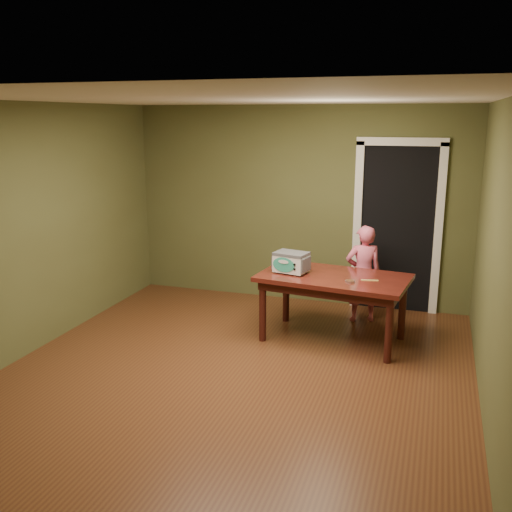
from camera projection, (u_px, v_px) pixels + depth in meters
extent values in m
plane|color=#563018|center=(234.00, 374.00, 5.56)|extent=(5.00, 5.00, 0.00)
cube|color=#4E532C|center=(298.00, 205.00, 7.56)|extent=(4.50, 0.02, 2.60)
cube|color=#4E532C|center=(66.00, 345.00, 2.94)|extent=(4.50, 0.02, 2.60)
cube|color=#4E532C|center=(30.00, 230.00, 5.92)|extent=(0.02, 5.00, 2.60)
cube|color=#4E532C|center=(496.00, 263.00, 4.58)|extent=(0.02, 5.00, 2.60)
cube|color=white|center=(232.00, 98.00, 4.94)|extent=(4.50, 5.00, 0.02)
cube|color=black|center=(399.00, 225.00, 7.51)|extent=(0.90, 0.60, 2.10)
cube|color=black|center=(397.00, 230.00, 7.22)|extent=(0.90, 0.02, 2.10)
cube|color=white|center=(357.00, 228.00, 7.35)|extent=(0.10, 0.06, 2.20)
cube|color=white|center=(438.00, 232.00, 7.06)|extent=(0.10, 0.06, 2.20)
cube|color=white|center=(402.00, 142.00, 6.94)|extent=(1.10, 0.06, 0.10)
cube|color=#3E140E|center=(334.00, 278.00, 6.26)|extent=(1.70, 1.09, 0.05)
cube|color=black|center=(334.00, 284.00, 6.27)|extent=(1.56, 0.95, 0.10)
cylinder|color=black|center=(263.00, 311.00, 6.32)|extent=(0.08, 0.08, 0.70)
cylinder|color=black|center=(286.00, 294.00, 6.94)|extent=(0.08, 0.08, 0.70)
cylinder|color=black|center=(389.00, 330.00, 5.75)|extent=(0.08, 0.08, 0.70)
cylinder|color=black|center=(402.00, 309.00, 6.37)|extent=(0.08, 0.08, 0.70)
cylinder|color=#4C4F54|center=(276.00, 272.00, 6.36)|extent=(0.02, 0.02, 0.01)
cylinder|color=#4C4F54|center=(284.00, 268.00, 6.52)|extent=(0.02, 0.02, 0.01)
cylinder|color=#4C4F54|center=(299.00, 276.00, 6.22)|extent=(0.02, 0.02, 0.01)
cylinder|color=#4C4F54|center=(306.00, 272.00, 6.38)|extent=(0.02, 0.02, 0.01)
cube|color=silver|center=(291.00, 263.00, 6.34)|extent=(0.39, 0.32, 0.20)
cube|color=#4C4F54|center=(291.00, 254.00, 6.32)|extent=(0.40, 0.32, 0.03)
cube|color=#4C4F54|center=(277.00, 261.00, 6.43)|extent=(0.06, 0.22, 0.15)
cube|color=#4C4F54|center=(306.00, 265.00, 6.25)|extent=(0.06, 0.22, 0.15)
ellipsoid|color=teal|center=(284.00, 265.00, 6.25)|extent=(0.26, 0.06, 0.17)
cylinder|color=black|center=(294.00, 265.00, 6.18)|extent=(0.03, 0.02, 0.02)
cylinder|color=black|center=(294.00, 269.00, 6.19)|extent=(0.02, 0.02, 0.02)
cylinder|color=silver|center=(350.00, 281.00, 6.00)|extent=(0.10, 0.10, 0.02)
cylinder|color=#4B2A19|center=(350.00, 281.00, 5.99)|extent=(0.09, 0.09, 0.01)
cube|color=#E3C462|center=(370.00, 280.00, 6.06)|extent=(0.18, 0.06, 0.01)
imported|color=#E85F80|center=(363.00, 274.00, 6.90)|extent=(0.51, 0.42, 1.19)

